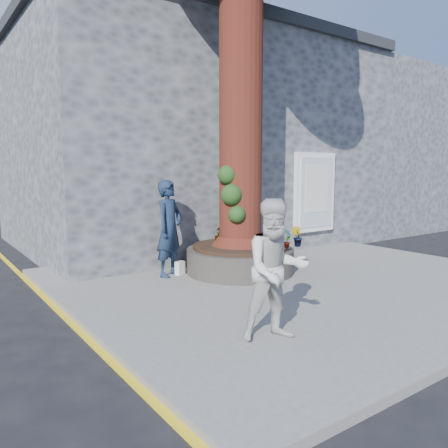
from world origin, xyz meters
TOP-DOWN VIEW (x-y plane):
  - ground at (0.00, 0.00)m, footprint 120.00×120.00m
  - pavement at (1.50, 1.00)m, footprint 9.00×8.00m
  - yellow_line at (-3.05, 1.00)m, footprint 0.10×30.00m
  - stone_shop at (2.50, 7.20)m, footprint 10.30×8.30m
  - neighbour_shop at (10.50, 7.20)m, footprint 6.00×8.00m
  - planter at (0.80, 2.00)m, footprint 2.30×2.30m
  - man at (-0.59, 2.60)m, footprint 0.87×0.77m
  - woman at (-1.12, -1.25)m, footprint 1.07×0.95m
  - shopping_bag at (-0.37, 2.56)m, footprint 0.23×0.18m
  - plant_a at (1.37, 1.15)m, footprint 0.24×0.20m
  - plant_b at (1.65, 1.15)m, footprint 0.28×0.28m
  - plant_c at (0.59, 2.49)m, footprint 0.29×0.29m
  - plant_d at (1.13, 1.15)m, footprint 0.33×0.35m

SIDE VIEW (x-z plane):
  - ground at x=0.00m, z-range 0.00..0.00m
  - yellow_line at x=-3.05m, z-range 0.00..0.01m
  - pavement at x=1.50m, z-range 0.00..0.12m
  - shopping_bag at x=-0.37m, z-range 0.12..0.40m
  - planter at x=0.80m, z-range 0.11..0.71m
  - plant_d at x=1.13m, z-range 0.72..1.05m
  - plant_c at x=0.59m, z-range 0.72..1.09m
  - plant_a at x=1.37m, z-range 0.72..1.12m
  - plant_b at x=1.65m, z-range 0.72..1.14m
  - woman at x=-1.12m, z-range 0.12..1.96m
  - man at x=-0.59m, z-range 0.12..2.12m
  - neighbour_shop at x=10.50m, z-range 0.00..6.00m
  - stone_shop at x=2.50m, z-range 0.01..6.31m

